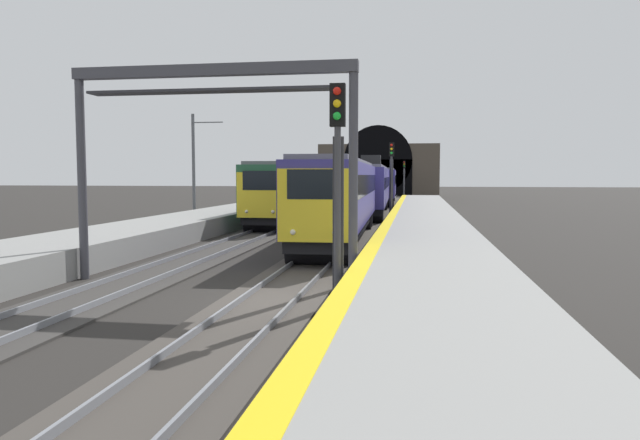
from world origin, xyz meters
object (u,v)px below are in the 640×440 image
(railway_signal_near, at_px, (338,175))
(overhead_signal_gantry, at_px, (212,117))
(catenary_mast_near, at_px, (194,167))
(train_adjacent_platform, at_px, (335,184))
(railway_signal_far, at_px, (404,175))
(train_main_approaching, at_px, (371,187))
(railway_signal_mid, at_px, (391,173))

(railway_signal_near, xyz_separation_m, overhead_signal_gantry, (3.07, 4.34, 1.79))
(overhead_signal_gantry, height_order, catenary_mast_near, catenary_mast_near)
(train_adjacent_platform, xyz_separation_m, overhead_signal_gantry, (-46.07, -2.47, 2.79))
(railway_signal_near, distance_m, railway_signal_far, 77.53)
(train_main_approaching, height_order, railway_signal_near, railway_signal_near)
(railway_signal_near, bearing_deg, catenary_mast_near, -151.79)
(railway_signal_near, bearing_deg, railway_signal_mid, -180.00)
(railway_signal_near, relative_size, railway_signal_mid, 0.96)
(overhead_signal_gantry, distance_m, catenary_mast_near, 24.10)
(railway_signal_far, bearing_deg, train_main_approaching, -2.52)
(train_main_approaching, distance_m, train_adjacent_platform, 14.85)
(railway_signal_near, distance_m, overhead_signal_gantry, 5.61)
(railway_signal_near, height_order, railway_signal_mid, railway_signal_mid)
(train_adjacent_platform, height_order, overhead_signal_gantry, overhead_signal_gantry)
(train_adjacent_platform, bearing_deg, overhead_signal_gantry, 2.87)
(train_main_approaching, relative_size, railway_signal_near, 10.48)
(train_adjacent_platform, height_order, railway_signal_near, railway_signal_near)
(train_adjacent_platform, height_order, railway_signal_far, railway_signal_far)
(train_adjacent_platform, relative_size, railway_signal_far, 11.45)
(train_main_approaching, relative_size, overhead_signal_gantry, 6.49)
(train_adjacent_platform, distance_m, catenary_mast_near, 24.83)
(railway_signal_far, bearing_deg, railway_signal_mid, 0.00)
(railway_signal_near, xyz_separation_m, railway_signal_mid, (31.34, 0.00, 0.14))
(railway_signal_mid, distance_m, railway_signal_far, 46.19)
(train_adjacent_platform, xyz_separation_m, railway_signal_mid, (-17.80, -6.81, 1.13))
(railway_signal_near, distance_m, railway_signal_mid, 31.34)
(railway_signal_mid, bearing_deg, train_main_approaching, -153.79)
(train_main_approaching, xyz_separation_m, train_adjacent_platform, (14.01, 4.94, 0.02))
(train_main_approaching, distance_m, railway_signal_far, 42.45)
(train_main_approaching, relative_size, train_adjacent_platform, 0.93)
(railway_signal_far, xyz_separation_m, overhead_signal_gantry, (-74.46, 4.34, 1.83))
(railway_signal_far, distance_m, overhead_signal_gantry, 74.61)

